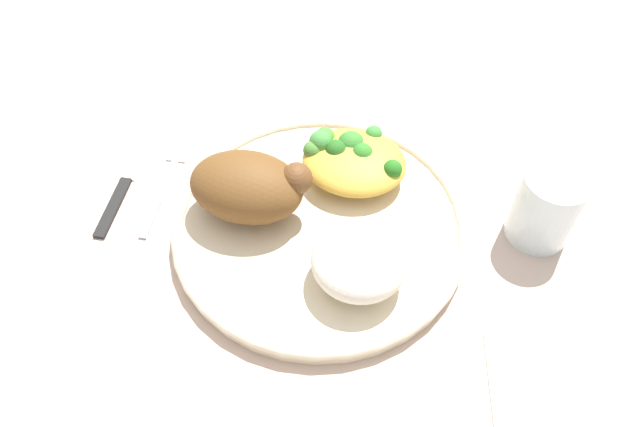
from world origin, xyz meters
name	(u,v)px	position (x,y,z in m)	size (l,w,h in m)	color
ground_plane	(320,232)	(0.00, 0.00, 0.00)	(2.00, 2.00, 0.00)	beige
plate	(320,226)	(0.00, 0.00, 0.01)	(0.30, 0.30, 0.02)	beige
roasted_chicken	(249,187)	(-0.07, 0.00, 0.05)	(0.12, 0.08, 0.06)	brown
rice_pile	(359,260)	(0.05, -0.05, 0.04)	(0.09, 0.09, 0.05)	white
mac_cheese_with_broccoli	(352,158)	(0.02, 0.07, 0.04)	(0.11, 0.09, 0.04)	gold
fork	(167,179)	(-0.18, 0.03, 0.00)	(0.02, 0.14, 0.01)	#B2B2B7
knife	(126,179)	(-0.22, 0.02, 0.00)	(0.03, 0.19, 0.01)	black
water_glass	(546,207)	(0.21, 0.05, 0.04)	(0.06, 0.06, 0.08)	silver
napkin	(541,386)	(0.22, -0.12, 0.00)	(0.09, 0.11, 0.00)	white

